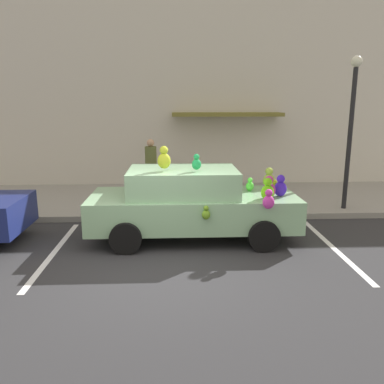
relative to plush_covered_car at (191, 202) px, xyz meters
The scene contains 9 objects.
ground_plane 2.03m from the plush_covered_car, 111.70° to the right, with size 60.00×60.00×0.00m, color #2D2D30.
sidewalk 3.42m from the plush_covered_car, 101.95° to the left, with size 24.00×4.00×0.15m, color gray.
storefront_building 5.95m from the plush_covered_car, 97.06° to the left, with size 24.00×1.25×6.40m.
parking_stripe_front 3.10m from the plush_covered_car, 14.22° to the right, with size 0.12×3.60×0.01m, color silver.
parking_stripe_rear 2.98m from the plush_covered_car, 165.16° to the right, with size 0.12×3.60×0.01m, color silver.
plush_covered_car is the anchor object (origin of this frame).
teddy_bear_on_sidewalk 2.28m from the plush_covered_car, 84.88° to the left, with size 0.40×0.33×0.76m.
street_lamp_post 4.87m from the plush_covered_car, 22.83° to the left, with size 0.28×0.28×3.91m.
pedestrian_near_shopfront 3.22m from the plush_covered_car, 108.83° to the left, with size 0.33×0.33×1.76m.
Camera 1 is at (0.34, -6.49, 2.92)m, focal length 36.63 mm.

